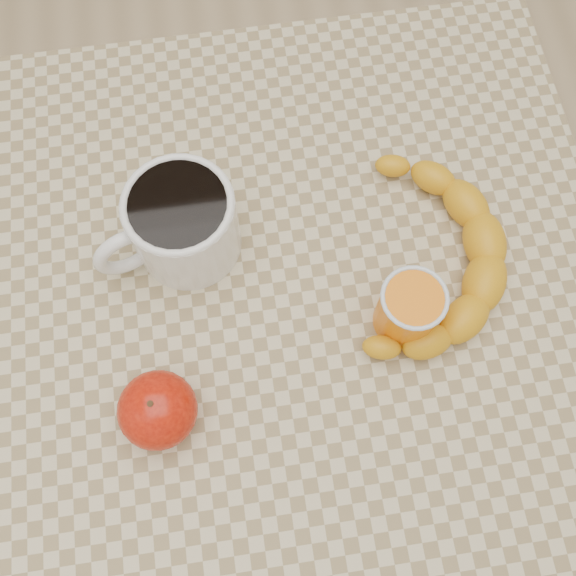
{
  "coord_description": "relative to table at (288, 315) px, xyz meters",
  "views": [
    {
      "loc": [
        -0.04,
        -0.25,
        1.47
      ],
      "look_at": [
        0.0,
        0.0,
        0.77
      ],
      "focal_mm": 40.0,
      "sensor_mm": 36.0,
      "label": 1
    }
  ],
  "objects": [
    {
      "name": "apple",
      "position": [
        -0.16,
        -0.12,
        0.12
      ],
      "size": [
        0.11,
        0.11,
        0.08
      ],
      "color": "#8B0C04",
      "rests_on": "table"
    },
    {
      "name": "orange_juice_glass",
      "position": [
        0.13,
        -0.05,
        0.13
      ],
      "size": [
        0.07,
        0.07,
        0.09
      ],
      "color": "orange",
      "rests_on": "table"
    },
    {
      "name": "table",
      "position": [
        0.0,
        0.0,
        0.0
      ],
      "size": [
        0.8,
        0.8,
        0.75
      ],
      "color": "#C5B48B",
      "rests_on": "ground"
    },
    {
      "name": "ground",
      "position": [
        0.0,
        0.0,
        -0.66
      ],
      "size": [
        3.0,
        3.0,
        0.0
      ],
      "primitive_type": "plane",
      "color": "tan",
      "rests_on": "ground"
    },
    {
      "name": "banana",
      "position": [
        0.17,
        0.01,
        0.11
      ],
      "size": [
        0.46,
        0.48,
        0.05
      ],
      "primitive_type": null,
      "rotation": [
        0.0,
        0.0,
        -0.43
      ],
      "color": "gold",
      "rests_on": "table"
    },
    {
      "name": "coffee_mug",
      "position": [
        -0.11,
        0.08,
        0.14
      ],
      "size": [
        0.19,
        0.16,
        0.11
      ],
      "color": "white",
      "rests_on": "table"
    }
  ]
}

